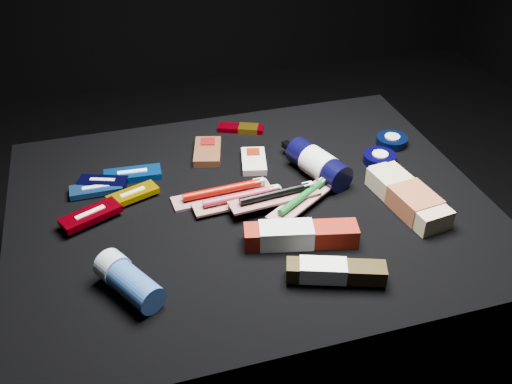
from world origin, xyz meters
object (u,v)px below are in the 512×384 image
object	(u,v)px
lotion_bottle	(318,164)
bodywash_bottle	(409,198)
deodorant_stick	(129,281)
toothpaste_carton_red	(296,235)

from	to	relation	value
lotion_bottle	bodywash_bottle	distance (m)	0.21
bodywash_bottle	deodorant_stick	xyz separation A→B (m)	(-0.58, -0.09, 0.01)
lotion_bottle	deodorant_stick	world-z (taller)	lotion_bottle
bodywash_bottle	deodorant_stick	world-z (taller)	deodorant_stick
lotion_bottle	deodorant_stick	xyz separation A→B (m)	(-0.44, -0.24, -0.00)
bodywash_bottle	deodorant_stick	distance (m)	0.58
deodorant_stick	bodywash_bottle	bearing A→B (deg)	-21.43
lotion_bottle	toothpaste_carton_red	distance (m)	0.24
toothpaste_carton_red	bodywash_bottle	bearing A→B (deg)	22.20
deodorant_stick	toothpaste_carton_red	bearing A→B (deg)	-22.46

